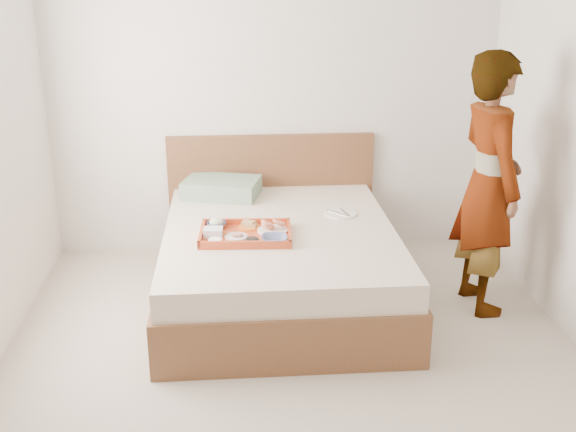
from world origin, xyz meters
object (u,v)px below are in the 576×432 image
at_px(bed, 280,264).
at_px(person, 489,184).
at_px(dinner_plate, 341,214).
at_px(tray, 246,233).

height_order(bed, person, person).
xyz_separation_m(bed, dinner_plate, (0.46, 0.23, 0.27)).
relative_size(tray, dinner_plate, 2.59).
bearing_deg(bed, dinner_plate, 27.25).
bearing_deg(dinner_plate, person, -25.37).
distance_m(bed, tray, 0.40).
bearing_deg(person, bed, 76.60).
xyz_separation_m(tray, person, (1.59, -0.04, 0.31)).
xyz_separation_m(bed, person, (1.36, -0.19, 0.60)).
relative_size(bed, dinner_plate, 8.72).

